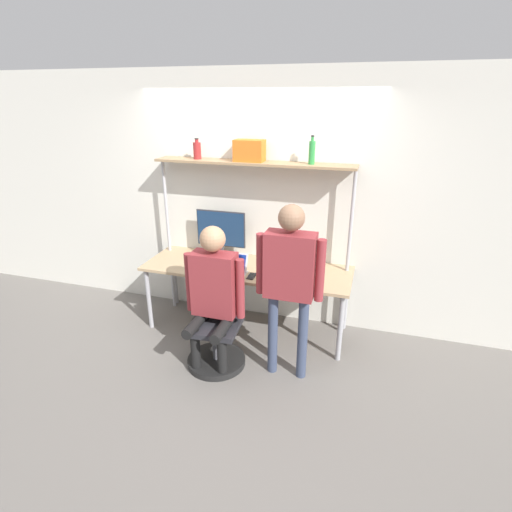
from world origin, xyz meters
name	(u,v)px	position (x,y,z in m)	size (l,w,h in m)	color
ground_plane	(236,346)	(0.00, 0.00, 0.00)	(12.00, 12.00, 0.00)	slate
wall_back	(257,202)	(0.00, 0.77, 1.35)	(8.00, 0.06, 2.70)	silver
desk	(247,272)	(0.00, 0.38, 0.68)	(2.19, 0.72, 0.74)	tan
shelf_unit	(253,185)	(0.00, 0.60, 1.57)	(2.08, 0.26, 1.81)	#997A56
monitor	(221,231)	(-0.37, 0.61, 1.03)	(0.56, 0.19, 0.52)	#333338
laptop	(233,268)	(-0.09, 0.20, 0.79)	(0.29, 0.21, 0.20)	silver
cell_phone	(252,276)	(0.12, 0.17, 0.74)	(0.07, 0.15, 0.01)	black
office_chair	(217,337)	(-0.09, -0.29, 0.27)	(0.56, 0.56, 0.90)	black
person_seated	(213,288)	(-0.09, -0.33, 0.82)	(0.57, 0.47, 1.39)	black
person_standing	(290,272)	(0.60, -0.27, 1.04)	(0.59, 0.22, 1.62)	#38425B
bottle_red	(197,150)	(-0.60, 0.60, 1.90)	(0.08, 0.08, 0.21)	maroon
bottle_green	(312,152)	(0.59, 0.60, 1.92)	(0.06, 0.06, 0.27)	#2D8C3F
storage_box	(249,151)	(-0.03, 0.60, 1.91)	(0.30, 0.17, 0.21)	#D1661E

